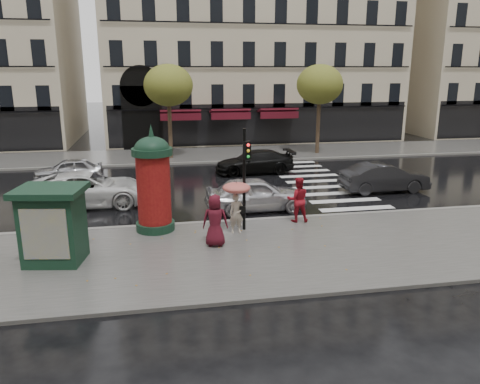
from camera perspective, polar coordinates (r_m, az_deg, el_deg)
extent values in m
plane|color=black|center=(17.01, 0.96, -6.96)|extent=(160.00, 160.00, 0.00)
cube|color=#474744|center=(16.54, 1.31, -7.39)|extent=(90.00, 7.00, 0.12)
cube|color=#474744|center=(35.19, -5.19, 4.51)|extent=(90.00, 6.00, 0.12)
cube|color=slate|center=(19.76, -0.76, -3.60)|extent=(90.00, 0.25, 0.14)
cube|color=slate|center=(32.25, -4.68, 3.60)|extent=(90.00, 0.25, 0.14)
cube|color=silver|center=(27.44, 9.31, 1.32)|extent=(3.60, 11.75, 0.01)
cube|color=#B7A88C|center=(46.54, 0.95, 19.35)|extent=(26.00, 14.00, 20.00)
cylinder|color=#38281C|center=(33.71, -8.55, 8.33)|extent=(0.28, 0.28, 5.20)
ellipsoid|color=#4A641F|center=(33.52, -8.72, 12.74)|extent=(3.40, 3.40, 2.89)
cylinder|color=#38281C|center=(35.81, 9.52, 8.66)|extent=(0.28, 0.28, 5.20)
ellipsoid|color=#4A641F|center=(35.64, 9.70, 12.82)|extent=(3.40, 3.40, 2.89)
imported|color=#BDAF9C|center=(18.06, -0.43, -2.65)|extent=(0.58, 0.40, 1.54)
cylinder|color=black|center=(17.91, -0.44, -1.08)|extent=(0.02, 0.02, 0.98)
ellipsoid|color=#C52540|center=(17.78, -0.44, 0.52)|extent=(1.07, 1.07, 0.37)
cone|color=black|center=(17.73, -0.44, 1.19)|extent=(0.04, 0.04, 0.08)
cube|color=black|center=(18.00, 0.31, -2.20)|extent=(0.23, 0.10, 0.29)
imported|color=maroon|center=(19.50, 7.06, -0.91)|extent=(1.00, 0.82, 1.89)
imported|color=#4C0F1B|center=(16.73, -3.05, -3.48)|extent=(1.02, 0.77, 1.89)
cylinder|color=#123020|center=(18.87, -10.25, -4.06)|extent=(1.51, 1.51, 0.32)
cylinder|color=maroon|center=(18.45, -10.47, 0.39)|extent=(1.30, 1.30, 2.70)
cylinder|color=#123020|center=(18.14, -10.68, 4.86)|extent=(1.56, 1.56, 0.27)
ellipsoid|color=#123020|center=(18.13, -10.70, 5.20)|extent=(1.34, 1.34, 0.94)
cone|color=#123020|center=(18.03, -10.81, 7.40)|extent=(0.22, 0.22, 0.49)
cylinder|color=black|center=(18.10, 0.52, 1.44)|extent=(0.12, 0.12, 4.01)
cube|color=black|center=(17.67, 0.86, 5.09)|extent=(0.29, 0.25, 0.70)
cube|color=#123020|center=(16.43, -21.79, -4.12)|extent=(1.98, 1.71, 2.32)
cube|color=#123020|center=(16.08, -22.21, 0.16)|extent=(2.36, 2.09, 0.20)
imported|color=silver|center=(21.30, 1.95, -0.24)|extent=(4.64, 1.94, 1.57)
imported|color=black|center=(25.76, 17.16, 1.70)|extent=(4.65, 1.68, 1.52)
imported|color=white|center=(23.17, -18.06, 0.32)|extent=(5.83, 2.77, 1.61)
imported|color=black|center=(29.04, 1.77, 3.68)|extent=(4.98, 2.22, 1.42)
imported|color=#A6A6AB|center=(28.80, -20.16, 2.57)|extent=(3.95, 1.83, 1.31)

